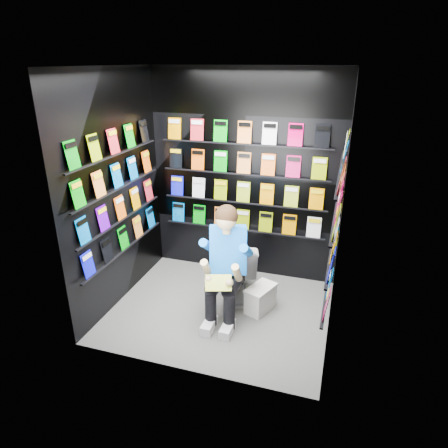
% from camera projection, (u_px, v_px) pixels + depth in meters
% --- Properties ---
extents(floor, '(2.40, 2.40, 0.00)m').
position_uv_depth(floor, '(220.00, 310.00, 4.56)').
color(floor, '#5D5D5B').
rests_on(floor, ground).
extents(ceiling, '(2.40, 2.40, 0.00)m').
position_uv_depth(ceiling, '(219.00, 66.00, 3.57)').
color(ceiling, white).
rests_on(ceiling, floor).
extents(wall_back, '(2.40, 0.04, 2.60)m').
position_uv_depth(wall_back, '(244.00, 177.00, 4.95)').
color(wall_back, black).
rests_on(wall_back, floor).
extents(wall_front, '(2.40, 0.04, 2.60)m').
position_uv_depth(wall_front, '(181.00, 242.00, 3.19)').
color(wall_front, black).
rests_on(wall_front, floor).
extents(wall_left, '(0.04, 2.00, 2.60)m').
position_uv_depth(wall_left, '(116.00, 192.00, 4.40)').
color(wall_left, black).
rests_on(wall_left, floor).
extents(wall_right, '(0.04, 2.00, 2.60)m').
position_uv_depth(wall_right, '(341.00, 215.00, 3.74)').
color(wall_right, black).
rests_on(wall_right, floor).
extents(comics_back, '(2.10, 0.06, 1.37)m').
position_uv_depth(comics_back, '(244.00, 178.00, 4.92)').
color(comics_back, orange).
rests_on(comics_back, wall_back).
extents(comics_left, '(0.06, 1.70, 1.37)m').
position_uv_depth(comics_left, '(118.00, 192.00, 4.39)').
color(comics_left, orange).
rests_on(comics_left, wall_left).
extents(comics_right, '(0.06, 1.70, 1.37)m').
position_uv_depth(comics_right, '(338.00, 215.00, 3.74)').
color(comics_right, orange).
rests_on(comics_right, wall_right).
extents(toilet, '(0.63, 0.84, 0.73)m').
position_uv_depth(toilet, '(238.00, 268.00, 4.72)').
color(toilet, silver).
rests_on(toilet, floor).
extents(longbox, '(0.32, 0.41, 0.27)m').
position_uv_depth(longbox, '(260.00, 300.00, 4.52)').
color(longbox, white).
rests_on(longbox, floor).
extents(longbox_lid, '(0.34, 0.44, 0.03)m').
position_uv_depth(longbox_lid, '(261.00, 288.00, 4.46)').
color(longbox_lid, white).
rests_on(longbox_lid, longbox).
extents(reader, '(0.74, 0.90, 1.42)m').
position_uv_depth(reader, '(229.00, 251.00, 4.23)').
color(reader, blue).
rests_on(reader, toilet).
extents(held_comic, '(0.30, 0.23, 0.11)m').
position_uv_depth(held_comic, '(218.00, 283.00, 4.00)').
color(held_comic, green).
rests_on(held_comic, reader).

